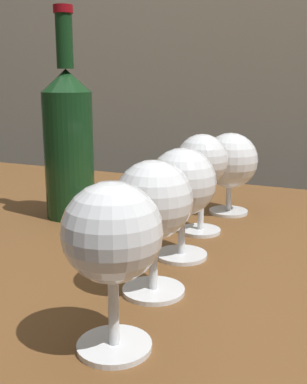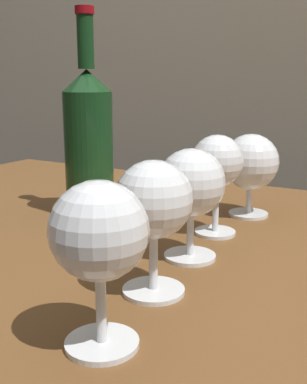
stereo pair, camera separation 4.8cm
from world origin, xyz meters
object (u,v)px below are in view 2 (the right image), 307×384
(wine_glass_rose, at_px, (191,186))
(wine_glass_chardonnay, at_px, (217,164))
(wine_bottle, at_px, (89,140))
(wine_glass_merlot, at_px, (154,203))
(wine_glass_pinot, at_px, (251,163))
(wine_glass_port, at_px, (99,236))

(wine_glass_rose, height_order, wine_glass_chardonnay, wine_glass_chardonnay)
(wine_glass_rose, relative_size, wine_bottle, 0.43)
(wine_glass_merlot, relative_size, wine_glass_pinot, 1.06)
(wine_glass_port, xyz_separation_m, wine_glass_merlot, (-0.01, 0.11, 0.00))
(wine_glass_merlot, relative_size, wine_glass_rose, 1.02)
(wine_glass_merlot, height_order, wine_glass_chardonnay, wine_glass_chardonnay)
(wine_glass_merlot, distance_m, wine_glass_rose, 0.11)
(wine_glass_port, distance_m, wine_glass_chardonnay, 0.33)
(wine_glass_merlot, relative_size, wine_bottle, 0.44)
(wine_glass_port, height_order, wine_glass_rose, wine_glass_port)
(wine_glass_port, bearing_deg, wine_glass_merlot, 97.11)
(wine_glass_chardonnay, distance_m, wine_bottle, 0.22)
(wine_glass_merlot, bearing_deg, wine_bottle, 139.21)
(wine_glass_merlot, xyz_separation_m, wine_glass_rose, (-0.01, 0.11, -0.00))
(wine_glass_port, bearing_deg, wine_glass_pinot, 93.13)
(wine_glass_rose, relative_size, wine_glass_pinot, 1.04)
(wine_glass_port, xyz_separation_m, wine_glass_pinot, (-0.02, 0.45, -0.01))
(wine_glass_rose, distance_m, wine_glass_pinot, 0.22)
(wine_glass_merlot, bearing_deg, wine_glass_pinot, 91.77)
(wine_glass_pinot, bearing_deg, wine_glass_chardonnay, -94.82)
(wine_glass_port, bearing_deg, wine_bottle, 128.56)
(wine_glass_rose, bearing_deg, wine_glass_pinot, 90.02)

